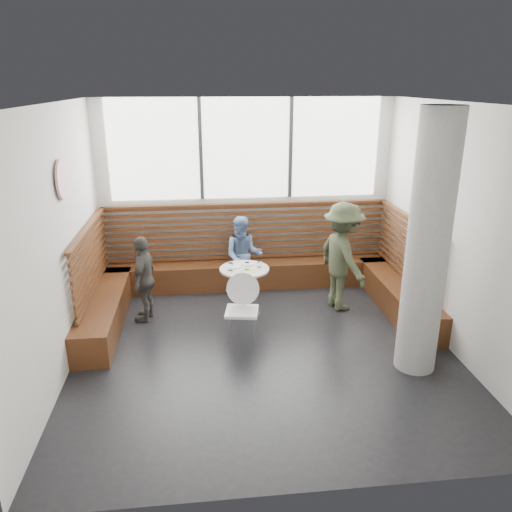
{
  "coord_description": "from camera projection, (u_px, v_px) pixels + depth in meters",
  "views": [
    {
      "loc": [
        -0.78,
        -5.89,
        3.44
      ],
      "look_at": [
        0.0,
        1.0,
        1.0
      ],
      "focal_mm": 35.0,
      "sensor_mm": 36.0,
      "label": 1
    }
  ],
  "objects": [
    {
      "name": "plate_far",
      "position": [
        248.0,
        264.0,
        7.68
      ],
      "size": [
        0.2,
        0.2,
        0.01
      ],
      "primitive_type": "cylinder",
      "color": "white",
      "rests_on": "cafe_table"
    },
    {
      "name": "glass_left",
      "position": [
        230.0,
        267.0,
        7.41
      ],
      "size": [
        0.08,
        0.08,
        0.12
      ],
      "primitive_type": "cylinder",
      "color": "white",
      "rests_on": "cafe_table"
    },
    {
      "name": "adult_man",
      "position": [
        343.0,
        257.0,
        7.74
      ],
      "size": [
        0.92,
        1.24,
        1.72
      ],
      "primitive_type": "imported",
      "rotation": [
        0.0,
        0.0,
        1.85
      ],
      "color": "#3E462E",
      "rests_on": "ground"
    },
    {
      "name": "room",
      "position": [
        265.0,
        237.0,
        6.22
      ],
      "size": [
        5.0,
        5.0,
        3.2
      ],
      "color": "silver",
      "rests_on": "ground"
    },
    {
      "name": "wall_art",
      "position": [
        62.0,
        179.0,
        6.1
      ],
      "size": [
        0.03,
        0.5,
        0.5
      ],
      "primitive_type": "cylinder",
      "rotation": [
        0.0,
        1.57,
        0.0
      ],
      "color": "white",
      "rests_on": "room"
    },
    {
      "name": "menu_card",
      "position": [
        249.0,
        272.0,
        7.38
      ],
      "size": [
        0.19,
        0.14,
        0.0
      ],
      "primitive_type": "cube",
      "rotation": [
        0.0,
        0.0,
        0.07
      ],
      "color": "#A5C64C",
      "rests_on": "cafe_table"
    },
    {
      "name": "booth",
      "position": [
        251.0,
        274.0,
        8.27
      ],
      "size": [
        5.0,
        2.5,
        1.44
      ],
      "color": "#462511",
      "rests_on": "ground"
    },
    {
      "name": "cafe_table",
      "position": [
        244.0,
        282.0,
        7.59
      ],
      "size": [
        0.75,
        0.75,
        0.77
      ],
      "color": "silver",
      "rests_on": "ground"
    },
    {
      "name": "child_back",
      "position": [
        243.0,
        256.0,
        8.37
      ],
      "size": [
        0.7,
        0.58,
        1.34
      ],
      "primitive_type": "imported",
      "rotation": [
        0.0,
        0.0,
        -0.11
      ],
      "color": "#6A84B8",
      "rests_on": "ground"
    },
    {
      "name": "cafe_chair",
      "position": [
        241.0,
        303.0,
        6.84
      ],
      "size": [
        0.46,
        0.45,
        0.95
      ],
      "rotation": [
        0.0,
        0.0,
        -0.17
      ],
      "color": "white",
      "rests_on": "ground"
    },
    {
      "name": "child_left",
      "position": [
        144.0,
        279.0,
        7.43
      ],
      "size": [
        0.47,
        0.82,
        1.31
      ],
      "primitive_type": "imported",
      "rotation": [
        0.0,
        0.0,
        -1.78
      ],
      "color": "#4D4946",
      "rests_on": "ground"
    },
    {
      "name": "glass_mid",
      "position": [
        247.0,
        266.0,
        7.44
      ],
      "size": [
        0.07,
        0.07,
        0.12
      ],
      "primitive_type": "cylinder",
      "color": "white",
      "rests_on": "cafe_table"
    },
    {
      "name": "plate_near",
      "position": [
        234.0,
        266.0,
        7.57
      ],
      "size": [
        0.19,
        0.19,
        0.01
      ],
      "primitive_type": "cylinder",
      "color": "white",
      "rests_on": "cafe_table"
    },
    {
      "name": "concrete_column",
      "position": [
        428.0,
        247.0,
        5.85
      ],
      "size": [
        0.5,
        0.5,
        3.2
      ],
      "primitive_type": "cylinder",
      "color": "gray",
      "rests_on": "ground"
    },
    {
      "name": "glass_right",
      "position": [
        259.0,
        264.0,
        7.55
      ],
      "size": [
        0.07,
        0.07,
        0.1
      ],
      "primitive_type": "cylinder",
      "color": "white",
      "rests_on": "cafe_table"
    }
  ]
}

